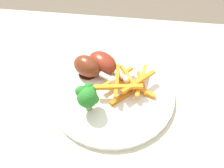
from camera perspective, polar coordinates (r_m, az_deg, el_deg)
The scene contains 6 objects.
dining_table at distance 0.55m, azimuth 1.97°, elevation -14.53°, with size 1.00×0.78×0.71m.
dinner_plate at distance 0.49m, azimuth -0.00°, elevation -1.98°, with size 0.29×0.29×0.01m, color white.
broccoli_floret_front at distance 0.43m, azimuth -6.63°, elevation -3.08°, with size 0.05×0.05×0.06m.
carrot_fries_pile at distance 0.48m, azimuth 4.75°, elevation -0.02°, with size 0.14×0.12×0.03m.
chicken_drumstick_near at distance 0.52m, azimuth -2.30°, elevation 5.74°, with size 0.12×0.10×0.05m.
chicken_drumstick_far at distance 0.50m, azimuth -6.52°, elevation 4.66°, with size 0.12×0.08×0.05m.
Camera 1 is at (0.01, -0.25, 1.10)m, focal length 33.29 mm.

